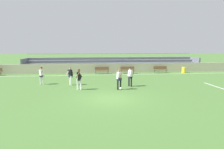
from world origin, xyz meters
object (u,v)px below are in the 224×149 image
object	(u,v)px
bleacher_stand	(114,63)
bench_near_bin	(160,69)
soccer_ball	(121,88)
player_white_wide_right	(42,74)
bench_near_wall_gap	(102,70)
player_dark_dropping_back	(70,74)
player_white_overlapping	(119,78)
player_white_on_ball	(130,75)
bench_centre_sideline	(127,69)
player_dark_trailing_run	(79,77)
trash_bin	(184,70)

from	to	relation	value
bleacher_stand	bench_near_bin	world-z (taller)	bleacher_stand
soccer_ball	bench_near_bin	bearing A→B (deg)	54.57
bench_near_bin	player_white_wide_right	xyz separation A→B (m)	(-13.68, -6.44, 0.42)
bleacher_stand	soccer_ball	size ratio (longest dim) A/B	113.45
bench_near_wall_gap	player_white_wide_right	xyz separation A→B (m)	(-5.97, -6.44, 0.42)
player_white_wide_right	player_dark_dropping_back	world-z (taller)	player_dark_dropping_back
bleacher_stand	player_white_overlapping	distance (m)	12.93
player_white_on_ball	player_white_wide_right	size ratio (longest dim) A/B	1.03
bench_centre_sideline	player_dark_trailing_run	xyz separation A→B (m)	(-5.72, -9.13, 0.47)
bleacher_stand	player_white_wide_right	size ratio (longest dim) A/B	15.35
bench_near_wall_gap	player_dark_dropping_back	size ratio (longest dim) A/B	1.10
player_white_on_ball	player_dark_trailing_run	xyz separation A→B (m)	(-4.40, -0.89, 0.02)
bleacher_stand	trash_bin	world-z (taller)	bleacher_stand
player_dark_dropping_back	player_white_overlapping	bearing A→B (deg)	-30.09
trash_bin	player_white_wide_right	world-z (taller)	player_white_wide_right
player_white_overlapping	player_white_wide_right	xyz separation A→B (m)	(-6.80, 2.98, -0.04)
trash_bin	player_white_overlapping	distance (m)	13.49
player_white_overlapping	player_dark_dropping_back	xyz separation A→B (m)	(-4.14, 2.40, -0.03)
bench_near_wall_gap	player_dark_trailing_run	world-z (taller)	player_dark_trailing_run
bleacher_stand	bench_centre_sideline	size ratio (longest dim) A/B	13.87
bleacher_stand	player_dark_dropping_back	size ratio (longest dim) A/B	15.22
player_white_on_ball	player_dark_dropping_back	size ratio (longest dim) A/B	1.02
player_dark_dropping_back	bleacher_stand	bearing A→B (deg)	63.58
soccer_ball	player_white_on_ball	bearing A→B (deg)	50.61
bench_near_wall_gap	bench_centre_sideline	bearing A→B (deg)	0.00
player_white_overlapping	bench_centre_sideline	bearing A→B (deg)	75.29
player_dark_dropping_back	bench_near_wall_gap	bearing A→B (deg)	64.81
player_dark_dropping_back	soccer_ball	size ratio (longest dim) A/B	7.46
player_dark_trailing_run	player_white_on_ball	bearing A→B (deg)	11.43
trash_bin	bench_near_wall_gap	bearing A→B (deg)	178.13
player_white_on_ball	player_dark_trailing_run	size ratio (longest dim) A/B	0.98
player_white_on_ball	player_white_overlapping	bearing A→B (deg)	-134.19
player_white_overlapping	soccer_ball	world-z (taller)	player_white_overlapping
trash_bin	player_white_on_ball	bearing A→B (deg)	-138.19
bench_near_wall_gap	player_dark_trailing_run	distance (m)	9.46
bleacher_stand	bench_near_bin	size ratio (longest dim) A/B	13.87
bench_near_wall_gap	player_white_overlapping	bearing A→B (deg)	-84.96
bench_near_wall_gap	soccer_ball	xyz separation A→B (m)	(0.94, -9.51, -0.44)
bench_near_bin	player_dark_trailing_run	xyz separation A→B (m)	(-10.13, -9.13, 0.47)
player_white_wide_right	soccer_ball	bearing A→B (deg)	-23.90
bleacher_stand	player_dark_trailing_run	distance (m)	13.32
bench_centre_sideline	player_white_wide_right	size ratio (longest dim) A/B	1.11
bench_near_wall_gap	player_dark_trailing_run	bearing A→B (deg)	-104.84
bench_centre_sideline	bench_near_wall_gap	world-z (taller)	same
bleacher_stand	bench_centre_sideline	bearing A→B (deg)	-68.01
player_white_overlapping	player_dark_dropping_back	size ratio (longest dim) A/B	1.02
bench_centre_sideline	player_white_overlapping	size ratio (longest dim) A/B	1.07
player_dark_dropping_back	soccer_ball	distance (m)	4.99
bench_near_wall_gap	player_white_overlapping	xyz separation A→B (m)	(0.83, -9.42, 0.45)
player_white_wide_right	player_dark_trailing_run	distance (m)	4.46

